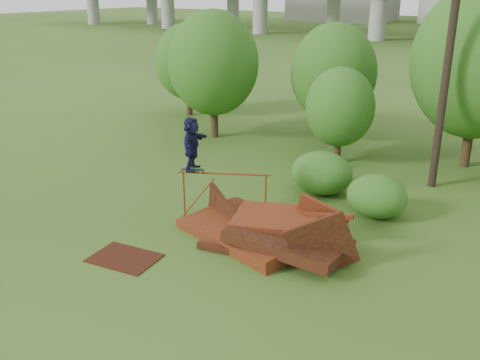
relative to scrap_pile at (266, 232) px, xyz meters
The scene contains 14 objects.
ground 1.73m from the scrap_pile, 100.65° to the right, with size 240.00×240.00×0.00m, color #2D5116.
scrap_pile is the anchor object (origin of this frame).
grind_rail 2.22m from the scrap_pile, 160.39° to the left, with size 2.58×1.40×1.56m.
skateboard 3.10m from the scrap_pile, behind, with size 0.71×0.49×0.07m.
skater 3.53m from the scrap_pile, behind, with size 1.54×0.49×1.66m, color #121436.
flat_plate 4.02m from the scrap_pile, 132.33° to the right, with size 1.80×1.29×0.03m, color #34150B.
tree_0 12.02m from the scrap_pile, 133.66° to the left, with size 4.25×4.25×6.00m.
tree_1 11.67m from the scrap_pile, 105.48° to the left, with size 3.93×3.93×5.47m.
tree_2 8.38m from the scrap_pile, 99.74° to the left, with size 2.81×2.81×3.97m.
tree_3 11.62m from the scrap_pile, 73.06° to the left, with size 5.19×5.19×7.20m.
tree_6 16.68m from the scrap_pile, 136.47° to the left, with size 3.65×3.65×5.10m.
shrub_left 4.48m from the scrap_pile, 94.92° to the left, with size 2.19×2.02×1.52m, color #165416.
shrub_right 4.09m from the scrap_pile, 61.20° to the left, with size 1.94×1.78×1.37m, color #165416.
utility_pole 9.20m from the scrap_pile, 69.68° to the left, with size 1.40×0.28×10.12m.
Camera 1 is at (7.42, -10.29, 7.05)m, focal length 40.00 mm.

